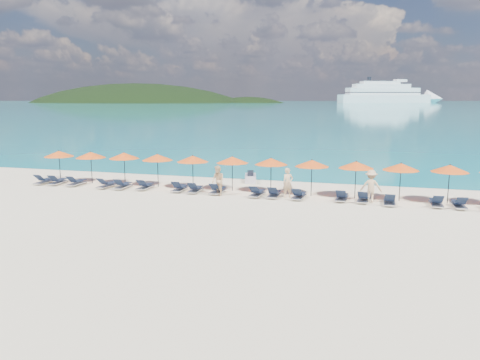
# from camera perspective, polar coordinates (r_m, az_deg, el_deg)

# --- Properties ---
(ground) EXTENTS (1400.00, 1400.00, 0.00)m
(ground) POSITION_cam_1_polar(r_m,az_deg,el_deg) (24.78, -1.93, -3.89)
(ground) COLOR beige
(sea) EXTENTS (1600.00, 1300.00, 0.01)m
(sea) POSITION_cam_1_polar(r_m,az_deg,el_deg) (682.94, 15.68, 9.09)
(sea) COLOR #1FA9B2
(sea) RESTS_ON ground
(headland_main) EXTENTS (374.00, 242.00, 126.50)m
(headland_main) POSITION_cam_1_polar(r_m,az_deg,el_deg) (642.88, -12.58, 5.79)
(headland_main) COLOR black
(headland_main) RESTS_ON ground
(headland_small) EXTENTS (162.00, 126.00, 85.50)m
(headland_small) POSITION_cam_1_polar(r_m,az_deg,el_deg) (605.16, 0.99, 6.07)
(headland_small) COLOR black
(headland_small) RESTS_ON ground
(cruise_ship) EXTENTS (131.35, 76.14, 37.54)m
(cruise_ship) POSITION_cam_1_polar(r_m,az_deg,el_deg) (615.10, 18.18, 9.82)
(cruise_ship) COLOR white
(cruise_ship) RESTS_ON ground
(jetski) EXTENTS (1.27, 2.19, 0.74)m
(jetski) POSITION_cam_1_polar(r_m,az_deg,el_deg) (33.53, 1.28, 0.29)
(jetski) COLOR silver
(jetski) RESTS_ON ground
(beachgoer_a) EXTENTS (0.79, 0.73, 1.80)m
(beachgoer_a) POSITION_cam_1_polar(r_m,az_deg,el_deg) (28.20, 5.85, -0.36)
(beachgoer_a) COLOR #DDB17F
(beachgoer_a) RESTS_ON ground
(beachgoer_b) EXTENTS (1.03, 0.97, 1.86)m
(beachgoer_b) POSITION_cam_1_polar(r_m,az_deg,el_deg) (28.68, -2.72, -0.10)
(beachgoer_b) COLOR #DDB17F
(beachgoer_b) RESTS_ON ground
(beachgoer_c) EXTENTS (1.21, 0.57, 1.87)m
(beachgoer_c) POSITION_cam_1_polar(r_m,az_deg,el_deg) (27.92, 15.68, -0.72)
(beachgoer_c) COLOR #DDB17F
(beachgoer_c) RESTS_ON ground
(umbrella_0) EXTENTS (2.10, 2.10, 2.28)m
(umbrella_0) POSITION_cam_1_polar(r_m,az_deg,el_deg) (35.73, -21.21, 3.00)
(umbrella_0) COLOR black
(umbrella_0) RESTS_ON ground
(umbrella_1) EXTENTS (2.10, 2.10, 2.28)m
(umbrella_1) POSITION_cam_1_polar(r_m,az_deg,el_deg) (34.26, -17.74, 2.93)
(umbrella_1) COLOR black
(umbrella_1) RESTS_ON ground
(umbrella_2) EXTENTS (2.10, 2.10, 2.28)m
(umbrella_2) POSITION_cam_1_polar(r_m,az_deg,el_deg) (33.18, -13.95, 2.89)
(umbrella_2) COLOR black
(umbrella_2) RESTS_ON ground
(umbrella_3) EXTENTS (2.10, 2.10, 2.28)m
(umbrella_3) POSITION_cam_1_polar(r_m,az_deg,el_deg) (31.82, -10.04, 2.74)
(umbrella_3) COLOR black
(umbrella_3) RESTS_ON ground
(umbrella_4) EXTENTS (2.10, 2.10, 2.28)m
(umbrella_4) POSITION_cam_1_polar(r_m,az_deg,el_deg) (30.69, -5.79, 2.59)
(umbrella_4) COLOR black
(umbrella_4) RESTS_ON ground
(umbrella_5) EXTENTS (2.10, 2.10, 2.28)m
(umbrella_5) POSITION_cam_1_polar(r_m,az_deg,el_deg) (30.02, -0.95, 2.47)
(umbrella_5) COLOR black
(umbrella_5) RESTS_ON ground
(umbrella_6) EXTENTS (2.10, 2.10, 2.28)m
(umbrella_6) POSITION_cam_1_polar(r_m,az_deg,el_deg) (29.34, 3.81, 2.27)
(umbrella_6) COLOR black
(umbrella_6) RESTS_ON ground
(umbrella_7) EXTENTS (2.10, 2.10, 2.28)m
(umbrella_7) POSITION_cam_1_polar(r_m,az_deg,el_deg) (28.75, 8.76, 2.02)
(umbrella_7) COLOR black
(umbrella_7) RESTS_ON ground
(umbrella_8) EXTENTS (2.10, 2.10, 2.28)m
(umbrella_8) POSITION_cam_1_polar(r_m,az_deg,el_deg) (28.57, 13.97, 1.79)
(umbrella_8) COLOR black
(umbrella_8) RESTS_ON ground
(umbrella_9) EXTENTS (2.10, 2.10, 2.28)m
(umbrella_9) POSITION_cam_1_polar(r_m,az_deg,el_deg) (28.52, 19.03, 1.53)
(umbrella_9) COLOR black
(umbrella_9) RESTS_ON ground
(umbrella_10) EXTENTS (2.10, 2.10, 2.28)m
(umbrella_10) POSITION_cam_1_polar(r_m,az_deg,el_deg) (28.85, 24.22, 1.29)
(umbrella_10) COLOR black
(umbrella_10) RESTS_ON ground
(lounger_0) EXTENTS (0.65, 1.71, 0.66)m
(lounger_0) POSITION_cam_1_polar(r_m,az_deg,el_deg) (35.45, -22.74, -0.06)
(lounger_0) COLOR silver
(lounger_0) RESTS_ON ground
(lounger_1) EXTENTS (0.77, 1.75, 0.66)m
(lounger_1) POSITION_cam_1_polar(r_m,az_deg,el_deg) (34.86, -21.34, -0.13)
(lounger_1) COLOR silver
(lounger_1) RESTS_ON ground
(lounger_2) EXTENTS (0.62, 1.70, 0.66)m
(lounger_2) POSITION_cam_1_polar(r_m,az_deg,el_deg) (33.97, -19.32, -0.26)
(lounger_2) COLOR silver
(lounger_2) RESTS_ON ground
(lounger_3) EXTENTS (0.79, 1.75, 0.66)m
(lounger_3) POSITION_cam_1_polar(r_m,az_deg,el_deg) (32.48, -15.88, -0.52)
(lounger_3) COLOR silver
(lounger_3) RESTS_ON ground
(lounger_4) EXTENTS (0.67, 1.72, 0.66)m
(lounger_4) POSITION_cam_1_polar(r_m,az_deg,el_deg) (31.90, -14.11, -0.63)
(lounger_4) COLOR silver
(lounger_4) RESTS_ON ground
(lounger_5) EXTENTS (0.68, 1.72, 0.66)m
(lounger_5) POSITION_cam_1_polar(r_m,az_deg,el_deg) (31.34, -11.49, -0.71)
(lounger_5) COLOR silver
(lounger_5) RESTS_ON ground
(lounger_6) EXTENTS (0.65, 1.71, 0.66)m
(lounger_6) POSITION_cam_1_polar(r_m,az_deg,el_deg) (30.32, -7.35, -0.95)
(lounger_6) COLOR silver
(lounger_6) RESTS_ON ground
(lounger_7) EXTENTS (0.71, 1.73, 0.66)m
(lounger_7) POSITION_cam_1_polar(r_m,az_deg,el_deg) (29.83, -5.49, -1.09)
(lounger_7) COLOR silver
(lounger_7) RESTS_ON ground
(lounger_8) EXTENTS (0.69, 1.72, 0.66)m
(lounger_8) POSITION_cam_1_polar(r_m,az_deg,el_deg) (29.37, -2.75, -1.23)
(lounger_8) COLOR silver
(lounger_8) RESTS_ON ground
(lounger_9) EXTENTS (0.75, 1.74, 0.66)m
(lounger_9) POSITION_cam_1_polar(r_m,az_deg,el_deg) (28.49, 2.10, -1.57)
(lounger_9) COLOR silver
(lounger_9) RESTS_ON ground
(lounger_10) EXTENTS (0.66, 1.72, 0.66)m
(lounger_10) POSITION_cam_1_polar(r_m,az_deg,el_deg) (28.31, 4.18, -1.67)
(lounger_10) COLOR silver
(lounger_10) RESTS_ON ground
(lounger_11) EXTENTS (0.74, 1.74, 0.66)m
(lounger_11) POSITION_cam_1_polar(r_m,az_deg,el_deg) (28.00, 7.20, -1.85)
(lounger_11) COLOR silver
(lounger_11) RESTS_ON ground
(lounger_12) EXTENTS (0.70, 1.73, 0.66)m
(lounger_12) POSITION_cam_1_polar(r_m,az_deg,el_deg) (27.95, 12.32, -2.03)
(lounger_12) COLOR silver
(lounger_12) RESTS_ON ground
(lounger_13) EXTENTS (0.75, 1.74, 0.66)m
(lounger_13) POSITION_cam_1_polar(r_m,az_deg,el_deg) (27.87, 14.83, -2.17)
(lounger_13) COLOR silver
(lounger_13) RESTS_ON ground
(lounger_14) EXTENTS (0.62, 1.70, 0.66)m
(lounger_14) POSITION_cam_1_polar(r_m,az_deg,el_deg) (27.57, 17.76, -2.44)
(lounger_14) COLOR silver
(lounger_14) RESTS_ON ground
(lounger_15) EXTENTS (0.65, 1.71, 0.66)m
(lounger_15) POSITION_cam_1_polar(r_m,az_deg,el_deg) (28.08, 22.80, -2.53)
(lounger_15) COLOR silver
(lounger_15) RESTS_ON ground
(lounger_16) EXTENTS (0.72, 1.73, 0.66)m
(lounger_16) POSITION_cam_1_polar(r_m,az_deg,el_deg) (28.18, 25.12, -2.65)
(lounger_16) COLOR silver
(lounger_16) RESTS_ON ground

